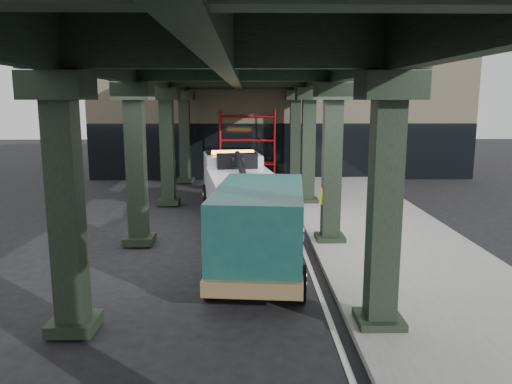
{
  "coord_description": "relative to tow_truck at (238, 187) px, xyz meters",
  "views": [
    {
      "loc": [
        0.01,
        -13.2,
        4.5
      ],
      "look_at": [
        0.27,
        1.94,
        1.7
      ],
      "focal_mm": 35.0,
      "sensor_mm": 36.0,
      "label": 1
    }
  ],
  "objects": [
    {
      "name": "ground",
      "position": [
        0.35,
        -5.28,
        -1.28
      ],
      "size": [
        90.0,
        90.0,
        0.0
      ],
      "primitive_type": "plane",
      "color": "black",
      "rests_on": "ground"
    },
    {
      "name": "towed_van",
      "position": [
        0.69,
        -5.87,
        -0.01
      ],
      "size": [
        2.8,
        5.99,
        2.36
      ],
      "rotation": [
        0.0,
        0.0,
        -0.1
      ],
      "color": "#13443F",
      "rests_on": "ground"
    },
    {
      "name": "tow_truck",
      "position": [
        0.0,
        0.0,
        0.0
      ],
      "size": [
        3.27,
        8.21,
        2.62
      ],
      "rotation": [
        0.0,
        0.0,
        0.14
      ],
      "color": "black",
      "rests_on": "ground"
    },
    {
      "name": "lane_stripe",
      "position": [
        2.05,
        -3.28,
        -1.27
      ],
      "size": [
        0.12,
        38.0,
        0.01
      ],
      "primitive_type": "cube",
      "color": "silver",
      "rests_on": "ground"
    },
    {
      "name": "scaffolding",
      "position": [
        0.35,
        9.37,
        0.83
      ],
      "size": [
        3.08,
        0.88,
        4.0
      ],
      "color": "red",
      "rests_on": "ground"
    },
    {
      "name": "viaduct",
      "position": [
        -0.05,
        -3.28,
        4.18
      ],
      "size": [
        7.4,
        32.0,
        6.4
      ],
      "color": "black",
      "rests_on": "ground"
    },
    {
      "name": "building",
      "position": [
        2.35,
        14.72,
        2.72
      ],
      "size": [
        22.0,
        10.0,
        8.0
      ],
      "primitive_type": "cube",
      "color": "#C6B793",
      "rests_on": "ground"
    },
    {
      "name": "sidewalk",
      "position": [
        4.85,
        -3.28,
        -1.2
      ],
      "size": [
        5.0,
        40.0,
        0.15
      ],
      "primitive_type": "cube",
      "color": "gray",
      "rests_on": "ground"
    }
  ]
}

